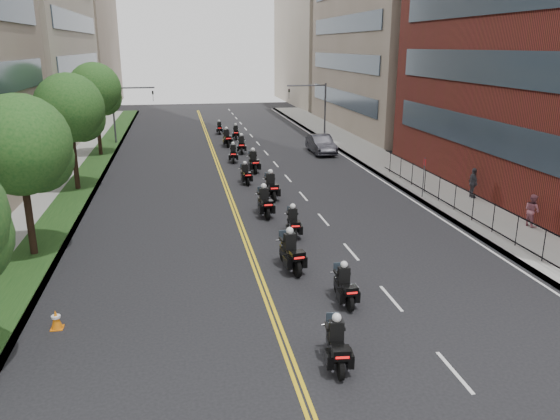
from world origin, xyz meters
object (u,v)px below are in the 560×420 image
Objects in this scene: motorcycle_8 at (233,154)px; pedestrian_c at (473,183)px; traffic_cone at (56,320)px; pedestrian_b at (532,210)px; motorcycle_1 at (344,287)px; motorcycle_7 at (253,163)px; motorcycle_0 at (337,346)px; motorcycle_12 at (219,128)px; motorcycle_6 at (245,175)px; parked_sedan at (321,144)px; motorcycle_11 at (236,133)px; motorcycle_5 at (271,187)px; motorcycle_2 at (291,253)px; motorcycle_3 at (293,224)px; motorcycle_4 at (265,203)px; motorcycle_10 at (227,139)px; motorcycle_9 at (242,145)px.

motorcycle_8 is 19.65m from pedestrian_c.
motorcycle_8 is 28.06m from traffic_cone.
pedestrian_b reaches higher than motorcycle_8.
motorcycle_1 is at bearing 142.55° from pedestrian_c.
motorcycle_7 is 4.16m from motorcycle_8.
motorcycle_0 is 1.02× the size of motorcycle_1.
pedestrian_c is 25.46m from traffic_cone.
motorcycle_0 is 3.27× the size of traffic_cone.
motorcycle_0 is at bearing 147.30° from pedestrian_c.
pedestrian_b is at bearing -66.93° from motorcycle_12.
pedestrian_b reaches higher than motorcycle_12.
motorcycle_6 is 0.86× the size of motorcycle_7.
parked_sedan is at bearing 45.52° from motorcycle_6.
motorcycle_11 is at bearing 13.85° from pedestrian_b.
motorcycle_8 is (-1.16, 11.75, -0.08)m from motorcycle_5.
parked_sedan is at bearing 64.87° from motorcycle_2.
motorcycle_8 is 3.27× the size of traffic_cone.
motorcycle_3 is at bearing -93.06° from motorcycle_5.
motorcycle_1 is 1.28× the size of pedestrian_b.
motorcycle_5 reaches higher than motorcycle_0.
motorcycle_4 is 13.30m from pedestrian_c.
motorcycle_0 is 1.20× the size of pedestrian_c.
motorcycle_2 is 1.01× the size of motorcycle_4.
motorcycle_1 reaches higher than motorcycle_12.
motorcycle_3 is 3.78m from motorcycle_4.
motorcycle_0 reaches higher than traffic_cone.
parked_sedan is (6.67, -9.04, 0.17)m from motorcycle_11.
motorcycle_3 is 11.41m from motorcycle_6.
traffic_cone is (-10.20, -38.05, -0.31)m from motorcycle_11.
motorcycle_6 is at bearing 82.40° from motorcycle_2.
pedestrian_c is (5.37, -16.66, 0.27)m from parked_sedan.
motorcycle_5 is at bearing 85.34° from pedestrian_c.
motorcycle_7 is 11.46m from motorcycle_10.
pedestrian_b is (12.17, -31.45, 0.36)m from motorcycle_11.
motorcycle_9 is at bearing -79.50° from motorcycle_10.
motorcycle_9 is at bearing 80.13° from motorcycle_2.
motorcycle_7 is 20.32m from pedestrian_b.
motorcycle_6 is 0.97× the size of motorcycle_11.
pedestrian_c reaches higher than parked_sedan.
motorcycle_1 is at bearing 76.10° from motorcycle_0.
motorcycle_2 is at bearing 21.73° from traffic_cone.
motorcycle_3 is at bearing -92.38° from motorcycle_10.
motorcycle_5 is at bearing -85.56° from motorcycle_12.
motorcycle_11 is (0.35, 30.31, -0.02)m from motorcycle_3.
motorcycle_4 is 1.00× the size of motorcycle_10.
pedestrian_c is (13.51, 16.25, 0.43)m from motorcycle_0.
motorcycle_0 is 1.31× the size of pedestrian_b.
motorcycle_1 is 37.97m from motorcycle_11.
motorcycle_7 reaches higher than motorcycle_9.
parked_sedan is at bearing 61.47° from motorcycle_5.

